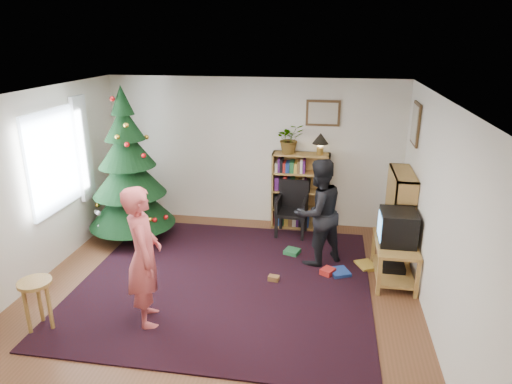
% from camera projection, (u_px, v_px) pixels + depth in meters
% --- Properties ---
extents(floor, '(5.00, 5.00, 0.00)m').
position_uv_depth(floor, '(221.00, 294.00, 5.86)').
color(floor, brown).
rests_on(floor, ground).
extents(ceiling, '(5.00, 5.00, 0.00)m').
position_uv_depth(ceiling, '(215.00, 97.00, 5.04)').
color(ceiling, white).
rests_on(ceiling, wall_back).
extents(wall_back, '(5.00, 0.02, 2.50)m').
position_uv_depth(wall_back, '(253.00, 152.00, 7.78)').
color(wall_back, silver).
rests_on(wall_back, floor).
extents(wall_front, '(5.00, 0.02, 2.50)m').
position_uv_depth(wall_front, '(130.00, 328.00, 3.12)').
color(wall_front, silver).
rests_on(wall_front, floor).
extents(wall_left, '(0.02, 5.00, 2.50)m').
position_uv_depth(wall_left, '(28.00, 191.00, 5.84)').
color(wall_left, silver).
rests_on(wall_left, floor).
extents(wall_right, '(0.02, 5.00, 2.50)m').
position_uv_depth(wall_right, '(437.00, 215.00, 5.06)').
color(wall_right, silver).
rests_on(wall_right, floor).
extents(rug, '(3.80, 3.60, 0.02)m').
position_uv_depth(rug, '(226.00, 281.00, 6.14)').
color(rug, black).
rests_on(rug, floor).
extents(window_pane, '(0.04, 1.20, 1.40)m').
position_uv_depth(window_pane, '(54.00, 161.00, 6.31)').
color(window_pane, silver).
rests_on(window_pane, wall_left).
extents(curtain, '(0.06, 0.35, 1.60)m').
position_uv_depth(curtain, '(83.00, 149.00, 6.95)').
color(curtain, silver).
rests_on(curtain, wall_left).
extents(picture_back, '(0.55, 0.03, 0.42)m').
position_uv_depth(picture_back, '(323.00, 113.00, 7.35)').
color(picture_back, '#4C3319').
rests_on(picture_back, wall_back).
extents(picture_right, '(0.03, 0.50, 0.60)m').
position_uv_depth(picture_right, '(416.00, 124.00, 6.47)').
color(picture_right, '#4C3319').
rests_on(picture_right, wall_right).
extents(christmas_tree, '(1.35, 1.35, 2.46)m').
position_uv_depth(christmas_tree, '(129.00, 178.00, 7.13)').
color(christmas_tree, '#3F2816').
rests_on(christmas_tree, rug).
extents(bookshelf_back, '(0.95, 0.30, 1.30)m').
position_uv_depth(bookshelf_back, '(300.00, 190.00, 7.69)').
color(bookshelf_back, '#B38140').
rests_on(bookshelf_back, floor).
extents(bookshelf_right, '(0.30, 0.95, 1.30)m').
position_uv_depth(bookshelf_right, '(399.00, 214.00, 6.68)').
color(bookshelf_right, '#B38140').
rests_on(bookshelf_right, floor).
extents(tv_stand, '(0.53, 0.95, 0.55)m').
position_uv_depth(tv_stand, '(394.00, 257.00, 6.10)').
color(tv_stand, '#B38140').
rests_on(tv_stand, floor).
extents(crt_tv, '(0.46, 0.50, 0.43)m').
position_uv_depth(crt_tv, '(397.00, 227.00, 5.96)').
color(crt_tv, black).
rests_on(crt_tv, tv_stand).
extents(armchair, '(0.52, 0.52, 0.89)m').
position_uv_depth(armchair, '(292.00, 206.00, 7.51)').
color(armchair, black).
rests_on(armchair, rug).
extents(stool, '(0.36, 0.36, 0.61)m').
position_uv_depth(stool, '(36.00, 292.00, 5.02)').
color(stool, '#B38140').
rests_on(stool, floor).
extents(person_standing, '(0.60, 0.71, 1.65)m').
position_uv_depth(person_standing, '(144.00, 257.00, 5.04)').
color(person_standing, '#CD5253').
rests_on(person_standing, rug).
extents(person_by_chair, '(0.96, 0.93, 1.56)m').
position_uv_depth(person_by_chair, '(318.00, 213.00, 6.42)').
color(person_by_chair, black).
rests_on(person_by_chair, rug).
extents(potted_plant, '(0.56, 0.53, 0.49)m').
position_uv_depth(potted_plant, '(290.00, 138.00, 7.44)').
color(potted_plant, gray).
rests_on(potted_plant, bookshelf_back).
extents(table_lamp, '(0.26, 0.26, 0.35)m').
position_uv_depth(table_lamp, '(320.00, 140.00, 7.36)').
color(table_lamp, '#A57F33').
rests_on(table_lamp, bookshelf_back).
extents(floor_clutter, '(1.45, 1.04, 0.08)m').
position_uv_depth(floor_clutter, '(320.00, 268.00, 6.43)').
color(floor_clutter, '#A51E19').
rests_on(floor_clutter, rug).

